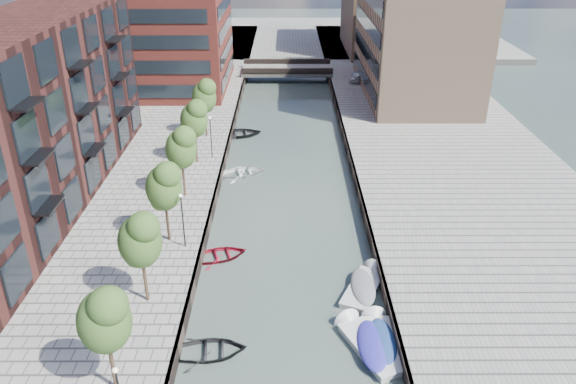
{
  "coord_description": "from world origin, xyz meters",
  "views": [
    {
      "loc": [
        -0.12,
        -9.45,
        21.9
      ],
      "look_at": [
        0.0,
        27.52,
        3.5
      ],
      "focal_mm": 35.0,
      "sensor_mm": 36.0,
      "label": 1
    }
  ],
  "objects_px": {
    "tree_3": "(164,185)",
    "motorboat_0": "(367,343)",
    "sloop_1": "(210,353)",
    "motorboat_3": "(381,339)",
    "tree_4": "(181,147)",
    "car": "(357,76)",
    "tree_2": "(140,238)",
    "motorboat_4": "(365,285)",
    "sloop_2": "(220,257)",
    "sloop_4": "(238,136)",
    "tree_6": "(204,95)",
    "bridge": "(287,70)",
    "tree_5": "(194,118)",
    "sloop_3": "(242,175)",
    "tree_1": "(104,318)"
  },
  "relations": [
    {
      "from": "tree_3",
      "to": "sloop_3",
      "type": "bearing_deg",
      "value": 72.07
    },
    {
      "from": "motorboat_3",
      "to": "sloop_1",
      "type": "bearing_deg",
      "value": -174.23
    },
    {
      "from": "tree_2",
      "to": "motorboat_3",
      "type": "bearing_deg",
      "value": -10.71
    },
    {
      "from": "sloop_2",
      "to": "tree_5",
      "type": "bearing_deg",
      "value": -5.08
    },
    {
      "from": "tree_3",
      "to": "motorboat_0",
      "type": "relative_size",
      "value": 1.1
    },
    {
      "from": "sloop_1",
      "to": "sloop_3",
      "type": "xyz_separation_m",
      "value": [
        0.13,
        23.74,
        0.0
      ]
    },
    {
      "from": "tree_3",
      "to": "motorboat_0",
      "type": "xyz_separation_m",
      "value": [
        12.91,
        -9.98,
        -5.1
      ]
    },
    {
      "from": "tree_5",
      "to": "tree_4",
      "type": "bearing_deg",
      "value": -90.0
    },
    {
      "from": "tree_2",
      "to": "motorboat_4",
      "type": "relative_size",
      "value": 1.15
    },
    {
      "from": "tree_1",
      "to": "tree_4",
      "type": "bearing_deg",
      "value": 90.0
    },
    {
      "from": "tree_3",
      "to": "tree_6",
      "type": "height_order",
      "value": "same"
    },
    {
      "from": "sloop_1",
      "to": "motorboat_3",
      "type": "relative_size",
      "value": 0.87
    },
    {
      "from": "car",
      "to": "sloop_3",
      "type": "bearing_deg",
      "value": -99.67
    },
    {
      "from": "tree_4",
      "to": "tree_6",
      "type": "height_order",
      "value": "same"
    },
    {
      "from": "tree_4",
      "to": "sloop_1",
      "type": "bearing_deg",
      "value": -76.78
    },
    {
      "from": "sloop_1",
      "to": "sloop_2",
      "type": "height_order",
      "value": "sloop_1"
    },
    {
      "from": "tree_3",
      "to": "tree_5",
      "type": "bearing_deg",
      "value": 90.0
    },
    {
      "from": "sloop_4",
      "to": "tree_2",
      "type": "bearing_deg",
      "value": 164.68
    },
    {
      "from": "sloop_2",
      "to": "sloop_4",
      "type": "bearing_deg",
      "value": -17.57
    },
    {
      "from": "tree_2",
      "to": "motorboat_0",
      "type": "xyz_separation_m",
      "value": [
        12.91,
        -2.98,
        -5.1
      ]
    },
    {
      "from": "sloop_1",
      "to": "car",
      "type": "distance_m",
      "value": 54.63
    },
    {
      "from": "tree_2",
      "to": "motorboat_3",
      "type": "distance_m",
      "value": 14.9
    },
    {
      "from": "tree_6",
      "to": "bridge",
      "type": "bearing_deg",
      "value": 71.9
    },
    {
      "from": "bridge",
      "to": "sloop_1",
      "type": "xyz_separation_m",
      "value": [
        -4.37,
        -57.57,
        -1.39
      ]
    },
    {
      "from": "bridge",
      "to": "motorboat_3",
      "type": "relative_size",
      "value": 2.71
    },
    {
      "from": "sloop_3",
      "to": "car",
      "type": "height_order",
      "value": "car"
    },
    {
      "from": "sloop_1",
      "to": "motorboat_0",
      "type": "bearing_deg",
      "value": -92.45
    },
    {
      "from": "tree_4",
      "to": "motorboat_0",
      "type": "distance_m",
      "value": 21.93
    },
    {
      "from": "tree_1",
      "to": "motorboat_3",
      "type": "height_order",
      "value": "tree_1"
    },
    {
      "from": "tree_5",
      "to": "motorboat_0",
      "type": "height_order",
      "value": "tree_5"
    },
    {
      "from": "tree_1",
      "to": "car",
      "type": "height_order",
      "value": "tree_1"
    },
    {
      "from": "tree_1",
      "to": "tree_6",
      "type": "distance_m",
      "value": 35.0
    },
    {
      "from": "tree_4",
      "to": "car",
      "type": "bearing_deg",
      "value": 62.71
    },
    {
      "from": "motorboat_0",
      "to": "motorboat_3",
      "type": "bearing_deg",
      "value": 24.57
    },
    {
      "from": "sloop_3",
      "to": "motorboat_4",
      "type": "relative_size",
      "value": 0.86
    },
    {
      "from": "sloop_4",
      "to": "motorboat_3",
      "type": "height_order",
      "value": "motorboat_3"
    },
    {
      "from": "bridge",
      "to": "motorboat_4",
      "type": "distance_m",
      "value": 51.78
    },
    {
      "from": "motorboat_3",
      "to": "car",
      "type": "height_order",
      "value": "car"
    },
    {
      "from": "tree_2",
      "to": "tree_5",
      "type": "xyz_separation_m",
      "value": [
        0.0,
        21.0,
        0.0
      ]
    },
    {
      "from": "bridge",
      "to": "sloop_4",
      "type": "bearing_deg",
      "value": -102.91
    },
    {
      "from": "bridge",
      "to": "sloop_1",
      "type": "bearing_deg",
      "value": -94.34
    },
    {
      "from": "motorboat_3",
      "to": "car",
      "type": "relative_size",
      "value": 1.22
    },
    {
      "from": "motorboat_0",
      "to": "car",
      "type": "relative_size",
      "value": 1.38
    },
    {
      "from": "sloop_3",
      "to": "motorboat_3",
      "type": "bearing_deg",
      "value": -176.58
    },
    {
      "from": "tree_1",
      "to": "motorboat_4",
      "type": "xyz_separation_m",
      "value": [
        13.48,
        9.48,
        -5.11
      ]
    },
    {
      "from": "bridge",
      "to": "tree_2",
      "type": "xyz_separation_m",
      "value": [
        -8.5,
        -54.0,
        3.92
      ]
    },
    {
      "from": "tree_6",
      "to": "sloop_4",
      "type": "xyz_separation_m",
      "value": [
        3.1,
        2.44,
        -5.31
      ]
    },
    {
      "from": "sloop_4",
      "to": "motorboat_3",
      "type": "xyz_separation_m",
      "value": [
        10.65,
        -33.04,
        0.19
      ]
    },
    {
      "from": "tree_1",
      "to": "sloop_4",
      "type": "height_order",
      "value": "tree_1"
    },
    {
      "from": "tree_6",
      "to": "sloop_3",
      "type": "xyz_separation_m",
      "value": [
        4.26,
        -7.83,
        -5.31
      ]
    }
  ]
}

